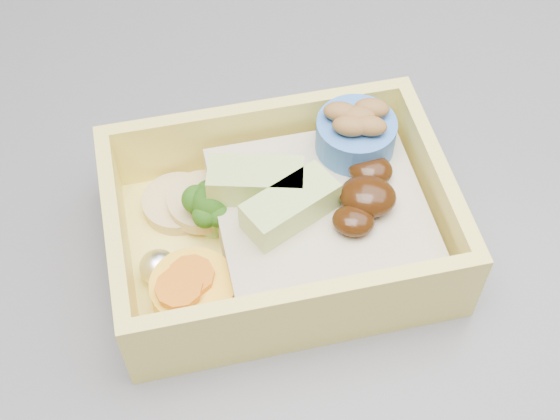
# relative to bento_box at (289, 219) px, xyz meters

# --- Properties ---
(bento_box) EXTENTS (0.25, 0.21, 0.08)m
(bento_box) POSITION_rel_bento_box_xyz_m (0.00, 0.00, 0.00)
(bento_box) COLOR #FFEA69
(bento_box) RESTS_ON island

